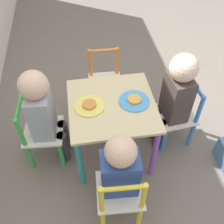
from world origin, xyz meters
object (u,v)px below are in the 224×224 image
child_front (175,94)px  plate_front (134,101)px  child_left (119,170)px  chair_yellow (120,195)px  chair_orange (105,82)px  chair_blue (177,115)px  plate_back (89,106)px  chair_green (40,133)px  child_back (43,111)px  kids_table (112,113)px

child_front → plate_front: (-0.04, 0.29, 0.03)m
plate_front → child_left: bearing=158.6°
chair_yellow → chair_orange: bearing=-89.4°
chair_blue → chair_yellow: 0.74m
chair_blue → chair_yellow: (-0.53, 0.51, 0.00)m
chair_blue → plate_front: size_ratio=2.66×
chair_yellow → chair_blue: bearing=-130.4°
chair_yellow → plate_front: bearing=-105.7°
plate_back → child_front: bearing=-85.7°
chair_green → plate_back: 0.43m
child_back → plate_front: child_back is taller
chair_yellow → child_back: child_back is taller
chair_orange → chair_yellow: bearing=-90.6°
chair_blue → chair_green: same height
chair_green → child_back: bearing=-90.0°
plate_front → chair_yellow: bearing=160.7°
chair_orange → plate_back: size_ratio=2.71×
child_left → chair_yellow: bearing=90.0°
kids_table → plate_back: (0.00, 0.14, 0.09)m
chair_orange → plate_back: plate_back is taller
chair_green → kids_table: bearing=-90.0°
kids_table → chair_orange: chair_orange is taller
child_back → child_left: (-0.46, -0.40, -0.04)m
chair_blue → plate_front: (-0.05, 0.34, 0.25)m
chair_green → plate_front: plate_front is taller
child_front → plate_back: 0.57m
child_back → plate_back: (-0.03, -0.29, 0.04)m
kids_table → chair_green: (0.04, 0.48, -0.16)m
child_front → child_back: bearing=-95.1°
kids_table → child_front: bearing=-84.4°
child_back → chair_orange: bearing=-40.0°
chair_blue → child_back: bearing=-94.7°
child_left → plate_front: 0.46m
chair_yellow → child_left: size_ratio=0.73×
kids_table → child_back: (0.03, 0.43, 0.05)m
kids_table → chair_orange: bearing=-2.3°
chair_orange → plate_back: bearing=-105.9°
child_front → chair_blue: bearing=90.0°
chair_blue → chair_green: size_ratio=1.00×
kids_table → plate_front: 0.17m
child_front → child_left: 0.65m
chair_orange → child_front: size_ratio=0.66×
kids_table → chair_yellow: chair_yellow is taller
chair_yellow → plate_front: size_ratio=2.66×
chair_blue → kids_table: bearing=-90.0°
chair_orange → chair_green: bearing=-136.1°
chair_yellow → chair_orange: 0.97m
kids_table → plate_front: size_ratio=2.83×
chair_green → plate_front: (-0.04, -0.62, 0.25)m
plate_back → child_back: bearing=83.3°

